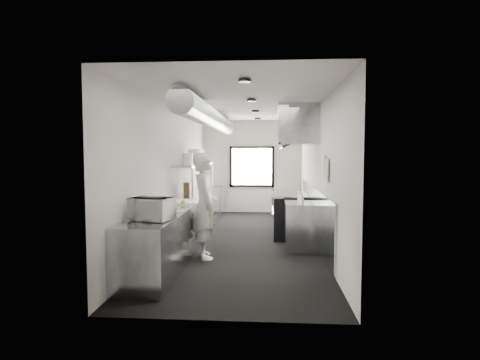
% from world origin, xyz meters
% --- Properties ---
extents(floor, '(3.00, 8.00, 0.01)m').
position_xyz_m(floor, '(0.00, 0.00, 0.00)').
color(floor, black).
rests_on(floor, ground).
extents(ceiling, '(3.00, 8.00, 0.01)m').
position_xyz_m(ceiling, '(0.00, 0.00, 2.80)').
color(ceiling, beige).
rests_on(ceiling, wall_back).
extents(wall_back, '(3.00, 0.02, 2.80)m').
position_xyz_m(wall_back, '(0.00, 4.00, 1.40)').
color(wall_back, beige).
rests_on(wall_back, floor).
extents(wall_front, '(3.00, 0.02, 2.80)m').
position_xyz_m(wall_front, '(0.00, -4.00, 1.40)').
color(wall_front, beige).
rests_on(wall_front, floor).
extents(wall_left, '(0.02, 8.00, 2.80)m').
position_xyz_m(wall_left, '(-1.50, 0.00, 1.40)').
color(wall_left, beige).
rests_on(wall_left, floor).
extents(wall_right, '(0.02, 8.00, 2.80)m').
position_xyz_m(wall_right, '(1.50, 0.00, 1.40)').
color(wall_right, beige).
rests_on(wall_right, floor).
extents(wall_cladding, '(0.03, 5.50, 1.10)m').
position_xyz_m(wall_cladding, '(1.48, 0.30, 0.55)').
color(wall_cladding, gray).
rests_on(wall_cladding, wall_right).
extents(hvac_duct, '(0.40, 6.40, 0.40)m').
position_xyz_m(hvac_duct, '(-0.70, 0.40, 2.55)').
color(hvac_duct, gray).
rests_on(hvac_duct, ceiling).
extents(service_window, '(1.36, 0.05, 1.25)m').
position_xyz_m(service_window, '(0.00, 3.96, 1.40)').
color(service_window, white).
rests_on(service_window, wall_back).
extents(exhaust_hood, '(0.81, 2.20, 0.88)m').
position_xyz_m(exhaust_hood, '(1.10, 0.70, 2.39)').
color(exhaust_hood, gray).
rests_on(exhaust_hood, ceiling).
extents(prep_counter, '(0.70, 6.00, 0.90)m').
position_xyz_m(prep_counter, '(-1.15, -0.50, 0.45)').
color(prep_counter, gray).
rests_on(prep_counter, floor).
extents(pass_shelf, '(0.45, 3.00, 0.68)m').
position_xyz_m(pass_shelf, '(-1.19, 1.00, 1.54)').
color(pass_shelf, gray).
rests_on(pass_shelf, prep_counter).
extents(range, '(0.88, 1.60, 0.94)m').
position_xyz_m(range, '(1.04, 0.70, 0.47)').
color(range, black).
rests_on(range, floor).
extents(bottle_station, '(0.65, 0.80, 0.90)m').
position_xyz_m(bottle_station, '(1.15, -0.70, 0.45)').
color(bottle_station, gray).
rests_on(bottle_station, floor).
extents(far_work_table, '(0.70, 1.20, 0.90)m').
position_xyz_m(far_work_table, '(-1.15, 3.20, 0.45)').
color(far_work_table, gray).
rests_on(far_work_table, floor).
extents(notice_sheet_a, '(0.02, 0.28, 0.38)m').
position_xyz_m(notice_sheet_a, '(1.47, -1.20, 1.60)').
color(notice_sheet_a, beige).
rests_on(notice_sheet_a, wall_right).
extents(notice_sheet_b, '(0.02, 0.28, 0.38)m').
position_xyz_m(notice_sheet_b, '(1.47, -1.55, 1.55)').
color(notice_sheet_b, beige).
rests_on(notice_sheet_b, wall_right).
extents(line_cook, '(0.65, 0.78, 1.84)m').
position_xyz_m(line_cook, '(-0.60, -1.39, 0.92)').
color(line_cook, silver).
rests_on(line_cook, floor).
extents(microwave, '(0.62, 0.53, 0.32)m').
position_xyz_m(microwave, '(-1.11, -2.81, 1.06)').
color(microwave, white).
rests_on(microwave, prep_counter).
extents(deli_tub_a, '(0.15, 0.15, 0.10)m').
position_xyz_m(deli_tub_a, '(-1.29, -2.39, 0.95)').
color(deli_tub_a, beige).
rests_on(deli_tub_a, prep_counter).
extents(deli_tub_b, '(0.15, 0.15, 0.09)m').
position_xyz_m(deli_tub_b, '(-1.33, -2.26, 0.95)').
color(deli_tub_b, beige).
rests_on(deli_tub_b, prep_counter).
extents(newspaper, '(0.32, 0.40, 0.01)m').
position_xyz_m(newspaper, '(-0.98, -1.91, 0.90)').
color(newspaper, silver).
rests_on(newspaper, prep_counter).
extents(small_plate, '(0.21, 0.21, 0.01)m').
position_xyz_m(small_plate, '(-1.01, -1.21, 0.91)').
color(small_plate, white).
rests_on(small_plate, prep_counter).
extents(pastry, '(0.08, 0.08, 0.08)m').
position_xyz_m(pastry, '(-1.01, -1.21, 0.95)').
color(pastry, tan).
rests_on(pastry, small_plate).
extents(cutting_board, '(0.53, 0.67, 0.02)m').
position_xyz_m(cutting_board, '(-1.07, -0.75, 0.91)').
color(cutting_board, white).
rests_on(cutting_board, prep_counter).
extents(knife_block, '(0.18, 0.27, 0.27)m').
position_xyz_m(knife_block, '(-1.31, 0.53, 1.03)').
color(knife_block, '#502D1C').
rests_on(knife_block, prep_counter).
extents(plate_stack_a, '(0.22, 0.22, 0.25)m').
position_xyz_m(plate_stack_a, '(-1.19, 0.11, 1.70)').
color(plate_stack_a, white).
rests_on(plate_stack_a, pass_shelf).
extents(plate_stack_b, '(0.31, 0.31, 0.33)m').
position_xyz_m(plate_stack_b, '(-1.18, 0.75, 1.73)').
color(plate_stack_b, white).
rests_on(plate_stack_b, pass_shelf).
extents(plate_stack_c, '(0.31, 0.31, 0.34)m').
position_xyz_m(plate_stack_c, '(-1.17, 1.06, 1.74)').
color(plate_stack_c, white).
rests_on(plate_stack_c, pass_shelf).
extents(plate_stack_d, '(0.25, 0.25, 0.35)m').
position_xyz_m(plate_stack_d, '(-1.20, 1.63, 1.74)').
color(plate_stack_d, white).
rests_on(plate_stack_d, pass_shelf).
extents(squeeze_bottle_a, '(0.07, 0.07, 0.16)m').
position_xyz_m(squeeze_bottle_a, '(1.12, -1.04, 0.98)').
color(squeeze_bottle_a, white).
rests_on(squeeze_bottle_a, bottle_station).
extents(squeeze_bottle_b, '(0.06, 0.06, 0.17)m').
position_xyz_m(squeeze_bottle_b, '(1.12, -0.84, 0.98)').
color(squeeze_bottle_b, white).
rests_on(squeeze_bottle_b, bottle_station).
extents(squeeze_bottle_c, '(0.07, 0.07, 0.16)m').
position_xyz_m(squeeze_bottle_c, '(1.09, -0.66, 0.98)').
color(squeeze_bottle_c, white).
rests_on(squeeze_bottle_c, bottle_station).
extents(squeeze_bottle_d, '(0.08, 0.08, 0.20)m').
position_xyz_m(squeeze_bottle_d, '(1.11, -0.60, 1.00)').
color(squeeze_bottle_d, white).
rests_on(squeeze_bottle_d, bottle_station).
extents(squeeze_bottle_e, '(0.08, 0.08, 0.19)m').
position_xyz_m(squeeze_bottle_e, '(1.11, -0.43, 1.00)').
color(squeeze_bottle_e, white).
rests_on(squeeze_bottle_e, bottle_station).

